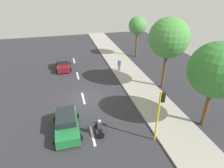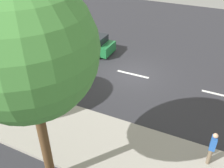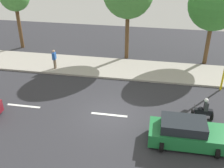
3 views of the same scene
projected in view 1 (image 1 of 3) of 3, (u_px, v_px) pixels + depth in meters
ground_plane at (83, 99)px, 20.74m from camera, size 40.00×60.00×0.10m
sidewalk at (142, 90)px, 22.28m from camera, size 4.00×60.00×0.15m
lane_stripe_north at (93, 136)px, 15.60m from camera, size 0.20×2.40×0.01m
lane_stripe_mid at (83, 98)px, 20.72m from camera, size 0.20×2.40×0.01m
lane_stripe_south at (78, 76)px, 25.84m from camera, size 0.20×2.40×0.01m
lane_stripe_far_south at (74, 61)px, 30.96m from camera, size 0.20×2.40×0.01m
car_green at (67, 124)px, 15.87m from camera, size 2.28×4.36×1.52m
car_maroon at (63, 64)px, 27.59m from camera, size 2.19×3.83×1.52m
motorcycle at (99, 128)px, 15.51m from camera, size 0.60×1.30×1.53m
pedestrian_near_signal at (119, 65)px, 26.61m from camera, size 0.40×0.24×1.69m
traffic_light_corner at (160, 110)px, 13.86m from camera, size 0.49×0.24×4.50m
street_tree_north at (169, 38)px, 20.21m from camera, size 4.39×4.39×8.22m
street_tree_south at (138, 26)px, 30.29m from camera, size 2.88×2.88×6.68m
street_tree_center at (217, 70)px, 14.38m from camera, size 4.36×4.36×7.50m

